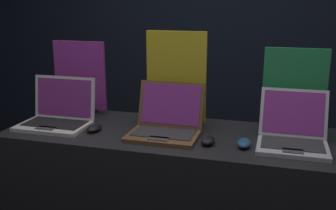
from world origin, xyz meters
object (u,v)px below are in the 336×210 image
laptop_middle (166,123)px  mouse_back (244,143)px  mouse_front (94,128)px  promo_stand_front (80,79)px  laptop_front (58,115)px  laptop_back (293,133)px  promo_stand_middle (176,80)px  promo_stand_back (294,92)px  mouse_middle (208,140)px

laptop_middle → mouse_back: laptop_middle is taller
mouse_front → promo_stand_front: promo_stand_front is taller
laptop_front → laptop_middle: (0.62, 0.01, -0.00)m
promo_stand_front → laptop_back: size_ratio=1.27×
mouse_front → laptop_middle: (0.38, 0.06, 0.04)m
mouse_front → laptop_front: bearing=170.2°
mouse_front → promo_stand_middle: bearing=34.2°
laptop_middle → promo_stand_back: promo_stand_back is taller
laptop_front → laptop_back: 1.26m
laptop_middle → mouse_middle: (0.24, -0.09, -0.04)m
promo_stand_front → mouse_back: bearing=-18.3°
laptop_back → promo_stand_middle: bearing=163.0°
laptop_back → promo_stand_back: bearing=90.0°
promo_stand_front → laptop_back: (1.25, -0.25, -0.15)m
promo_stand_back → mouse_back: bearing=-124.2°
mouse_front → laptop_back: 1.02m
promo_stand_front → promo_stand_back: 1.26m
mouse_front → mouse_back: bearing=-1.6°
mouse_middle → promo_stand_back: bearing=40.3°
promo_stand_front → mouse_middle: promo_stand_front is taller
mouse_middle → mouse_front: bearing=177.1°
laptop_front → mouse_front: laptop_front is taller
promo_stand_front → promo_stand_back: (1.25, -0.02, 0.00)m
promo_stand_middle → promo_stand_front: bearing=174.7°
laptop_back → mouse_back: bearing=-157.6°
mouse_front → laptop_middle: bearing=8.3°
mouse_front → mouse_middle: size_ratio=1.06×
mouse_middle → mouse_back: same height
mouse_front → promo_stand_back: size_ratio=0.26×
mouse_back → laptop_back: bearing=22.4°
mouse_front → promo_stand_back: 1.08m
promo_stand_middle → promo_stand_back: (0.63, 0.04, -0.04)m
mouse_middle → laptop_back: (0.39, 0.10, 0.04)m
laptop_middle → laptop_front: bearing=-178.6°
promo_stand_back → laptop_middle: bearing=-158.7°
promo_stand_front → promo_stand_middle: promo_stand_middle is taller
promo_stand_front → mouse_back: 1.11m
mouse_back → promo_stand_back: promo_stand_back is taller
promo_stand_front → mouse_middle: bearing=-22.1°
laptop_middle → promo_stand_back: 0.69m
promo_stand_middle → laptop_back: 0.69m
promo_stand_middle → promo_stand_back: 0.63m
mouse_middle → laptop_back: 0.41m
mouse_front → mouse_middle: bearing=-2.9°
mouse_middle → promo_stand_back: size_ratio=0.25×
laptop_middle → promo_stand_back: (0.63, 0.25, 0.15)m
laptop_middle → promo_stand_middle: promo_stand_middle is taller
laptop_back → promo_stand_back: promo_stand_back is taller
promo_stand_front → laptop_middle: 0.69m
promo_stand_middle → laptop_back: promo_stand_middle is taller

